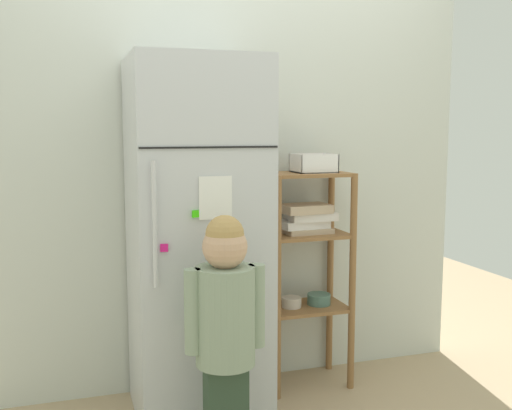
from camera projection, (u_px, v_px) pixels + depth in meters
The scene contains 6 objects.
ground_plane at pixel (256, 402), 3.07m from camera, with size 6.00×6.00×0.00m, color tan.
kitchen_wall_back at pixel (237, 180), 3.24m from camera, with size 2.61×0.03×2.21m, color silver.
refrigerator at pixel (197, 239), 2.89m from camera, with size 0.61×0.61×1.71m.
child_standing at pixel (225, 315), 2.45m from camera, with size 0.34×0.25×1.04m.
pantry_shelf_unit at pixel (306, 249), 3.21m from camera, with size 0.45×0.31×1.15m.
fruit_bin at pixel (315, 165), 3.16m from camera, with size 0.21×0.18×0.10m.
Camera 1 is at (-0.90, -2.77, 1.38)m, focal length 42.44 mm.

